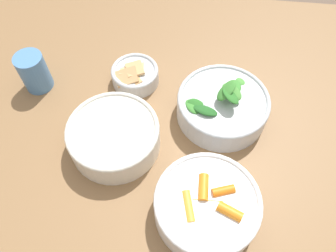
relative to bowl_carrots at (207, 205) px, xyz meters
The scene contains 7 objects.
ground_plane 0.80m from the bowl_carrots, 67.87° to the right, with size 10.00×10.00×0.00m, color brown.
dining_table 0.21m from the bowl_carrots, 67.87° to the right, with size 1.24×1.01×0.75m.
bowl_carrots is the anchor object (origin of this frame).
bowl_greens 0.23m from the bowl_carrots, 95.57° to the right, with size 0.20×0.20×0.11m.
bowl_beans_hotdog 0.23m from the bowl_carrots, 32.65° to the right, with size 0.19×0.19×0.06m.
bowl_cookies 0.35m from the bowl_carrots, 58.73° to the right, with size 0.11×0.11×0.05m.
cup 0.49m from the bowl_carrots, 33.00° to the right, with size 0.06×0.06×0.09m.
Camera 1 is at (-0.02, 0.36, 1.35)m, focal length 35.00 mm.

